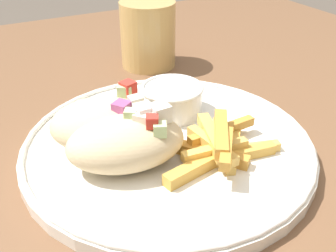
{
  "coord_description": "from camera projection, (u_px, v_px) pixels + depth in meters",
  "views": [
    {
      "loc": [
        -0.19,
        -0.32,
        1.03
      ],
      "look_at": [
        -0.02,
        -0.01,
        0.81
      ],
      "focal_mm": 42.0,
      "sensor_mm": 36.0,
      "label": 1
    }
  ],
  "objects": [
    {
      "name": "water_glass",
      "position": [
        148.0,
        37.0,
        0.62
      ],
      "size": [
        0.09,
        0.09,
        0.1
      ],
      "color": "tan",
      "rests_on": "table"
    },
    {
      "name": "table",
      "position": [
        183.0,
        204.0,
        0.49
      ],
      "size": [
        1.14,
        1.14,
        0.78
      ],
      "color": "brown",
      "rests_on": "ground_plane"
    },
    {
      "name": "sauce_ramekin",
      "position": [
        172.0,
        98.0,
        0.47
      ],
      "size": [
        0.08,
        0.08,
        0.04
      ],
      "color": "white",
      "rests_on": "plate"
    },
    {
      "name": "fries_pile",
      "position": [
        220.0,
        147.0,
        0.4
      ],
      "size": [
        0.14,
        0.11,
        0.03
      ],
      "color": "gold",
      "rests_on": "plate"
    },
    {
      "name": "pita_sandwich_far",
      "position": [
        103.0,
        122.0,
        0.41
      ],
      "size": [
        0.13,
        0.11,
        0.06
      ],
      "rotation": [
        0.0,
        0.0,
        -0.28
      ],
      "color": "beige",
      "rests_on": "plate"
    },
    {
      "name": "plate",
      "position": [
        168.0,
        145.0,
        0.43
      ],
      "size": [
        0.31,
        0.31,
        0.02
      ],
      "color": "white",
      "rests_on": "table"
    },
    {
      "name": "pita_sandwich_near",
      "position": [
        127.0,
        142.0,
        0.38
      ],
      "size": [
        0.13,
        0.1,
        0.06
      ],
      "rotation": [
        0.0,
        0.0,
        -0.2
      ],
      "color": "beige",
      "rests_on": "plate"
    }
  ]
}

